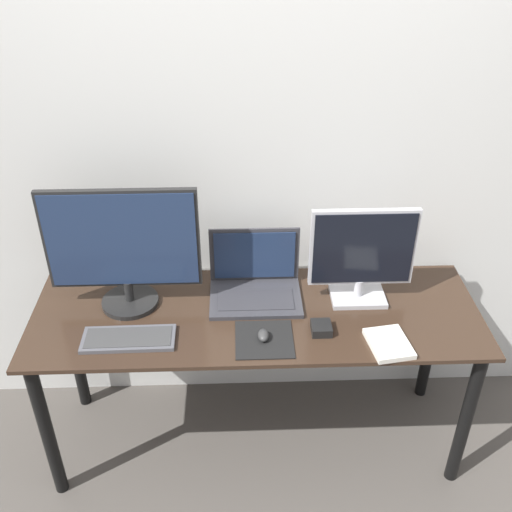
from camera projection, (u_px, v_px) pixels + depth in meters
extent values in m
plane|color=#4C4742|center=(259.00, 493.00, 2.55)|extent=(12.00, 12.00, 0.00)
cube|color=silver|center=(253.00, 156.00, 2.43)|extent=(7.00, 0.05, 2.50)
cube|color=#332319|center=(256.00, 314.00, 2.40)|extent=(1.80, 0.61, 0.02)
cylinder|color=black|center=(47.00, 431.00, 2.37)|extent=(0.05, 0.05, 0.72)
cylinder|color=black|center=(466.00, 419.00, 2.42)|extent=(0.05, 0.05, 0.72)
cylinder|color=black|center=(74.00, 347.00, 2.79)|extent=(0.05, 0.05, 0.72)
cylinder|color=black|center=(431.00, 338.00, 2.84)|extent=(0.05, 0.05, 0.72)
cylinder|color=black|center=(130.00, 301.00, 2.44)|extent=(0.23, 0.23, 0.02)
cylinder|color=black|center=(129.00, 291.00, 2.41)|extent=(0.04, 0.04, 0.09)
cube|color=black|center=(122.00, 239.00, 2.28)|extent=(0.60, 0.02, 0.42)
cube|color=#1E2D4C|center=(121.00, 241.00, 2.27)|extent=(0.57, 0.01, 0.40)
cube|color=#B2B2B7|center=(358.00, 296.00, 2.47)|extent=(0.22, 0.16, 0.02)
cylinder|color=#B2B2B7|center=(359.00, 287.00, 2.45)|extent=(0.04, 0.04, 0.07)
cube|color=#B2B2B7|center=(363.00, 247.00, 2.35)|extent=(0.42, 0.02, 0.34)
cube|color=black|center=(364.00, 249.00, 2.33)|extent=(0.39, 0.01, 0.31)
cube|color=#333338|center=(255.00, 299.00, 2.46)|extent=(0.37, 0.25, 0.02)
cube|color=#2D2D33|center=(256.00, 300.00, 2.44)|extent=(0.31, 0.14, 0.00)
cube|color=#333338|center=(254.00, 254.00, 2.50)|extent=(0.37, 0.01, 0.25)
cube|color=#1E2D4C|center=(254.00, 256.00, 2.49)|extent=(0.34, 0.00, 0.22)
cube|color=#4C4C51|center=(129.00, 339.00, 2.25)|extent=(0.35, 0.15, 0.02)
cube|color=#383838|center=(128.00, 337.00, 2.25)|extent=(0.32, 0.12, 0.00)
cube|color=black|center=(264.00, 339.00, 2.26)|extent=(0.22, 0.22, 0.00)
ellipsoid|color=#333333|center=(263.00, 335.00, 2.25)|extent=(0.04, 0.07, 0.03)
cube|color=silver|center=(389.00, 344.00, 2.22)|extent=(0.17, 0.20, 0.02)
cube|color=white|center=(389.00, 344.00, 2.22)|extent=(0.17, 0.19, 0.02)
cube|color=black|center=(321.00, 328.00, 2.29)|extent=(0.08, 0.08, 0.04)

